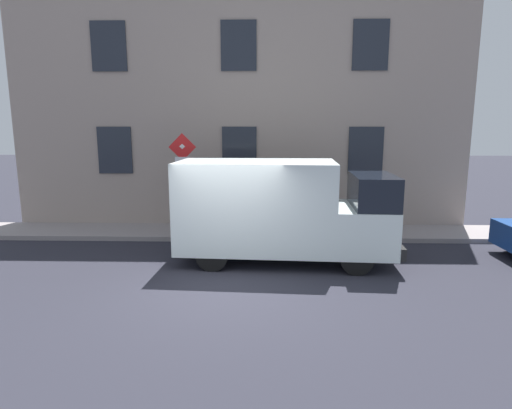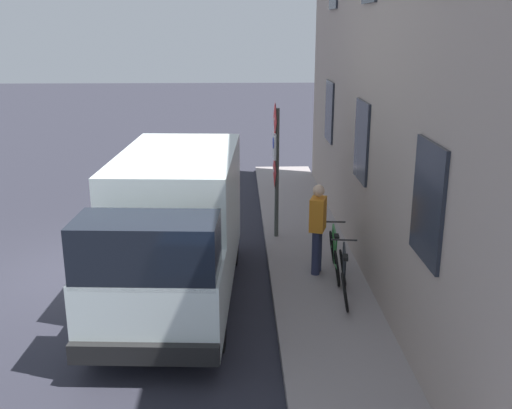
% 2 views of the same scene
% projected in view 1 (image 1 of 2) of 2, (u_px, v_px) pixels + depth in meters
% --- Properties ---
extents(ground_plane, '(80.00, 80.00, 0.00)m').
position_uv_depth(ground_plane, '(225.00, 286.00, 9.06)').
color(ground_plane, '#282832').
extents(sidewalk_slab, '(1.75, 16.66, 0.14)m').
position_uv_depth(sidewalk_slab, '(238.00, 232.00, 13.29)').
color(sidewalk_slab, gray).
rests_on(sidewalk_slab, ground_plane).
extents(building_facade, '(0.75, 14.66, 8.00)m').
position_uv_depth(building_facade, '(240.00, 105.00, 13.78)').
color(building_facade, '#A39186').
rests_on(building_facade, ground_plane).
extents(sign_post_stacked, '(0.15, 0.56, 2.87)m').
position_uv_depth(sign_post_stacked, '(183.00, 174.00, 12.32)').
color(sign_post_stacked, '#474C47').
rests_on(sign_post_stacked, sidewalk_slab).
extents(delivery_van, '(2.30, 5.44, 2.50)m').
position_uv_depth(delivery_van, '(281.00, 209.00, 10.50)').
color(delivery_van, white).
rests_on(delivery_van, ground_plane).
extents(bicycle_black, '(0.49, 1.72, 0.89)m').
position_uv_depth(bicycle_black, '(289.00, 216.00, 13.49)').
color(bicycle_black, black).
rests_on(bicycle_black, sidewalk_slab).
extents(bicycle_green, '(0.46, 1.71, 0.89)m').
position_uv_depth(bicycle_green, '(257.00, 216.00, 13.52)').
color(bicycle_green, black).
rests_on(bicycle_green, sidewalk_slab).
extents(pedestrian, '(0.37, 0.46, 1.72)m').
position_uv_depth(pedestrian, '(255.00, 201.00, 13.10)').
color(pedestrian, '#262B47').
rests_on(pedestrian, sidewalk_slab).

